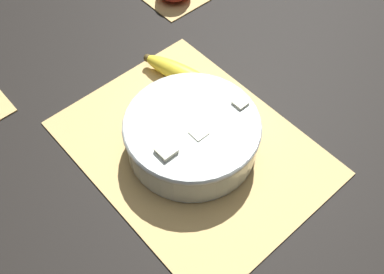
% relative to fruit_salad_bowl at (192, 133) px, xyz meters
% --- Properties ---
extents(ground_plane, '(6.00, 6.00, 0.00)m').
position_rel_fruit_salad_bowl_xyz_m(ground_plane, '(-0.00, -0.00, -0.05)').
color(ground_plane, black).
extents(bamboo_mat_center, '(0.47, 0.36, 0.01)m').
position_rel_fruit_salad_bowl_xyz_m(bamboo_mat_center, '(-0.00, -0.00, -0.04)').
color(bamboo_mat_center, tan).
rests_on(bamboo_mat_center, ground_plane).
extents(fruit_salad_bowl, '(0.24, 0.24, 0.08)m').
position_rel_fruit_salad_bowl_xyz_m(fruit_salad_bowl, '(0.00, 0.00, 0.00)').
color(fruit_salad_bowl, silver).
rests_on(fruit_salad_bowl, bamboo_mat_center).
extents(whole_banana, '(0.18, 0.09, 0.04)m').
position_rel_fruit_salad_bowl_xyz_m(whole_banana, '(-0.14, 0.09, -0.02)').
color(whole_banana, yellow).
rests_on(whole_banana, bamboo_mat_center).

